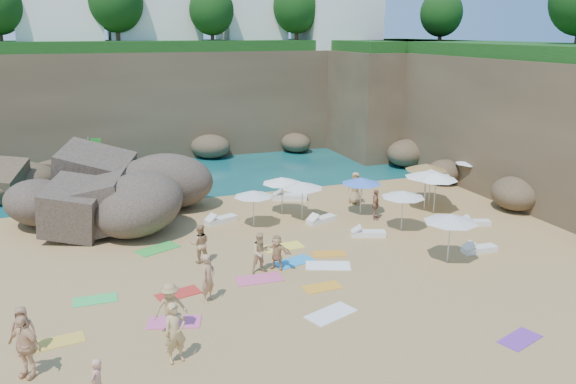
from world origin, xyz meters
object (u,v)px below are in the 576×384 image
object	(u,v)px
parasol_2	(431,172)
person_stand_3	(376,205)
parasol_1	(302,185)
lounger_0	(221,220)
person_stand_4	(355,188)
person_stand_5	(104,188)
person_stand_0	(208,278)
person_stand_2	(160,202)
rock_outcrop	(123,221)
flag_pole	(92,160)
person_stand_1	(200,244)
parasol_0	(282,180)
person_stand_6	(97,384)

from	to	relation	value
parasol_2	person_stand_3	bearing A→B (deg)	-164.45
parasol_1	lounger_0	bearing A→B (deg)	166.50
person_stand_4	person_stand_5	world-z (taller)	person_stand_4
person_stand_0	person_stand_2	bearing A→B (deg)	47.59
rock_outcrop	person_stand_3	bearing A→B (deg)	-18.60
parasol_1	person_stand_4	bearing A→B (deg)	22.14
flag_pole	person_stand_1	world-z (taller)	flag_pole
parasol_0	person_stand_0	bearing A→B (deg)	-124.08
person_stand_3	person_stand_4	size ratio (longest dim) A/B	0.88
rock_outcrop	person_stand_2	bearing A→B (deg)	11.05
lounger_0	person_stand_6	distance (m)	14.90
parasol_0	parasol_2	size ratio (longest dim) A/B	0.96
parasol_1	person_stand_1	bearing A→B (deg)	-148.23
person_stand_2	person_stand_0	bearing A→B (deg)	128.90
parasol_1	person_stand_2	distance (m)	7.73
person_stand_5	rock_outcrop	bearing A→B (deg)	-77.79
person_stand_5	parasol_2	bearing A→B (deg)	-19.46
flag_pole	parasol_0	world-z (taller)	flag_pole
person_stand_6	person_stand_4	bearing A→B (deg)	165.63
rock_outcrop	person_stand_0	bearing A→B (deg)	-77.34
parasol_0	person_stand_2	distance (m)	6.64
person_stand_1	person_stand_3	bearing A→B (deg)	-155.32
rock_outcrop	parasol_1	world-z (taller)	parasol_1
parasol_2	person_stand_4	bearing A→B (deg)	155.40
person_stand_4	flag_pole	bearing A→B (deg)	-176.29
parasol_0	parasol_1	distance (m)	1.48
person_stand_0	parasol_0	bearing A→B (deg)	11.76
person_stand_6	rock_outcrop	bearing A→B (deg)	-154.75
parasol_2	person_stand_3	xyz separation A→B (m)	(-4.04, -1.12, -1.13)
parasol_0	lounger_0	xyz separation A→B (m)	(-3.47, -0.34, -1.72)
flag_pole	lounger_0	world-z (taller)	flag_pole
parasol_1	parasol_2	bearing A→B (deg)	-1.28
person_stand_0	person_stand_6	xyz separation A→B (m)	(-4.01, -4.99, -0.19)
person_stand_1	person_stand_3	xyz separation A→B (m)	(9.74, 2.51, -0.04)
parasol_1	parasol_2	xyz separation A→B (m)	(7.64, -0.17, 0.07)
person_stand_4	person_stand_6	distance (m)	20.10
parasol_0	person_stand_4	world-z (taller)	parasol_0
rock_outcrop	lounger_0	world-z (taller)	rock_outcrop
rock_outcrop	flag_pole	distance (m)	5.47
lounger_0	person_stand_6	bearing A→B (deg)	-135.76
person_stand_0	person_stand_4	xyz separation A→B (m)	(10.42, 8.99, 0.01)
person_stand_0	person_stand_1	world-z (taller)	person_stand_0
person_stand_2	person_stand_4	xyz separation A→B (m)	(10.75, -1.74, 0.17)
parasol_1	person_stand_5	xyz separation A→B (m)	(-9.55, 6.76, -0.99)
person_stand_6	person_stand_5	bearing A→B (deg)	-151.54
person_stand_5	person_stand_3	bearing A→B (deg)	-28.98
parasol_1	person_stand_0	bearing A→B (deg)	-131.52
parasol_1	person_stand_1	distance (m)	7.29
parasol_0	parasol_1	bearing A→B (deg)	-63.91
person_stand_4	person_stand_6	size ratio (longest dim) A/B	1.28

